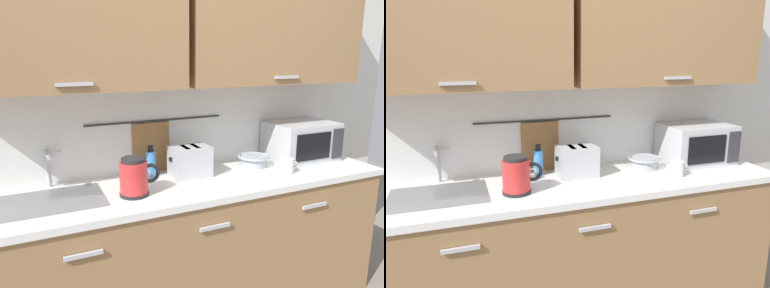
% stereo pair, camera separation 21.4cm
% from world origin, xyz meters
% --- Properties ---
extents(counter_unit, '(2.53, 0.64, 0.90)m').
position_xyz_m(counter_unit, '(-0.01, 0.30, 0.46)').
color(counter_unit, '#997047').
rests_on(counter_unit, ground).
extents(back_wall_assembly, '(3.70, 0.41, 2.50)m').
position_xyz_m(back_wall_assembly, '(-0.00, 0.53, 1.52)').
color(back_wall_assembly, silver).
rests_on(back_wall_assembly, ground).
extents(sink_faucet, '(0.09, 0.17, 0.22)m').
position_xyz_m(sink_faucet, '(-0.78, 0.53, 1.04)').
color(sink_faucet, '#B2B5BA').
rests_on(sink_faucet, counter_unit).
extents(microwave, '(0.46, 0.35, 0.27)m').
position_xyz_m(microwave, '(0.91, 0.41, 1.04)').
color(microwave, silver).
rests_on(microwave, counter_unit).
extents(electric_kettle, '(0.23, 0.16, 0.21)m').
position_xyz_m(electric_kettle, '(-0.37, 0.22, 1.00)').
color(electric_kettle, black).
rests_on(electric_kettle, counter_unit).
extents(dish_soap_bottle, '(0.06, 0.06, 0.20)m').
position_xyz_m(dish_soap_bottle, '(-0.19, 0.49, 0.99)').
color(dish_soap_bottle, '#3F8CD8').
rests_on(dish_soap_bottle, counter_unit).
extents(mug_near_sink, '(0.12, 0.08, 0.09)m').
position_xyz_m(mug_near_sink, '(-0.30, 0.40, 0.95)').
color(mug_near_sink, silver).
rests_on(mug_near_sink, counter_unit).
extents(mixing_bowl, '(0.21, 0.21, 0.08)m').
position_xyz_m(mixing_bowl, '(0.51, 0.39, 0.94)').
color(mixing_bowl, '#A5ADB7').
rests_on(mixing_bowl, counter_unit).
extents(toaster, '(0.26, 0.17, 0.19)m').
position_xyz_m(toaster, '(0.03, 0.39, 1.00)').
color(toaster, '#B7BABF').
rests_on(toaster, counter_unit).
extents(mug_by_kettle, '(0.12, 0.08, 0.09)m').
position_xyz_m(mug_by_kettle, '(0.62, 0.18, 0.95)').
color(mug_by_kettle, silver).
rests_on(mug_by_kettle, counter_unit).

